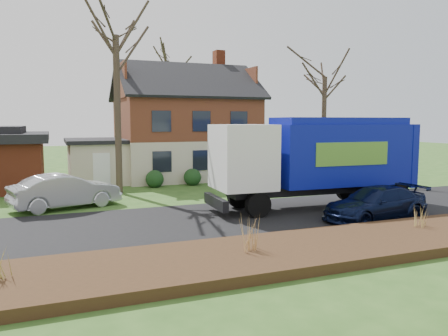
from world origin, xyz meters
name	(u,v)px	position (x,y,z in m)	size (l,w,h in m)	color
ground	(235,218)	(0.00, 0.00, 0.00)	(120.00, 120.00, 0.00)	#294C19
road	(235,218)	(0.00, 0.00, 0.01)	(80.00, 7.00, 0.02)	black
mulch_verge	(304,250)	(0.00, -5.30, 0.15)	(80.00, 3.50, 0.30)	black
main_house	(178,121)	(1.49, 13.91, 4.03)	(12.95, 8.95, 9.26)	beige
garbage_truck	(319,156)	(4.53, 0.76, 2.40)	(9.80, 2.93, 4.17)	black
silver_sedan	(66,191)	(-6.42, 4.86, 0.80)	(1.69, 4.85, 1.60)	#B1B6BA
navy_wagon	(375,204)	(5.18, -2.34, 0.68)	(1.90, 4.67, 1.36)	black
tree_front_west	(115,11)	(-3.51, 8.27, 9.87)	(4.03, 4.03, 11.98)	#3E3125
tree_front_east	(325,60)	(10.48, 9.17, 8.13)	(3.60, 3.60, 10.00)	#3E3025
tree_back	(167,46)	(2.70, 21.58, 10.47)	(3.97, 3.97, 12.56)	#383121
grass_clump_mid	(250,232)	(-1.74, -5.18, 0.84)	(0.39, 0.32, 1.09)	tan
grass_clump_east	(421,216)	(5.07, -4.81, 0.69)	(0.31, 0.25, 0.77)	tan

